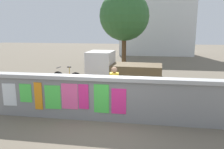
# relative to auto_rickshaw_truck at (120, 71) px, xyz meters

# --- Properties ---
(ground) EXTENTS (60.00, 60.00, 0.00)m
(ground) POSITION_rel_auto_rickshaw_truck_xyz_m (0.06, 4.03, -0.90)
(ground) COLOR #6B6051
(poster_wall) EXTENTS (8.02, 0.42, 1.46)m
(poster_wall) POSITION_rel_auto_rickshaw_truck_xyz_m (0.05, -3.97, -0.14)
(poster_wall) COLOR gray
(poster_wall) RESTS_ON ground
(auto_rickshaw_truck) EXTENTS (3.68, 1.70, 1.85)m
(auto_rickshaw_truck) POSITION_rel_auto_rickshaw_truck_xyz_m (0.00, 0.00, 0.00)
(auto_rickshaw_truck) COLOR black
(auto_rickshaw_truck) RESTS_ON ground
(motorcycle) EXTENTS (1.89, 0.58, 0.87)m
(motorcycle) POSITION_rel_auto_rickshaw_truck_xyz_m (-3.06, -1.47, -0.44)
(motorcycle) COLOR black
(motorcycle) RESTS_ON ground
(bicycle_near) EXTENTS (1.71, 0.44, 0.95)m
(bicycle_near) POSITION_rel_auto_rickshaw_truck_xyz_m (-1.40, -2.92, -0.54)
(bicycle_near) COLOR black
(bicycle_near) RESTS_ON ground
(bicycle_far) EXTENTS (1.71, 0.44, 0.95)m
(bicycle_far) POSITION_rel_auto_rickshaw_truck_xyz_m (-2.98, 0.57, -0.54)
(bicycle_far) COLOR black
(bicycle_far) RESTS_ON ground
(person_walking) EXTENTS (0.47, 0.47, 1.62)m
(person_walking) POSITION_rel_auto_rickshaw_truck_xyz_m (0.15, -3.02, 0.09)
(person_walking) COLOR yellow
(person_walking) RESTS_ON ground
(tree_roadside) EXTENTS (3.87, 3.87, 5.88)m
(tree_roadside) POSITION_rel_auto_rickshaw_truck_xyz_m (-0.58, 7.06, 3.02)
(tree_roadside) COLOR brown
(tree_roadside) RESTS_ON ground
(building_background) EXTENTS (8.37, 4.46, 7.74)m
(building_background) POSITION_rel_auto_rickshaw_truck_xyz_m (2.17, 16.02, 3.00)
(building_background) COLOR silver
(building_background) RESTS_ON ground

